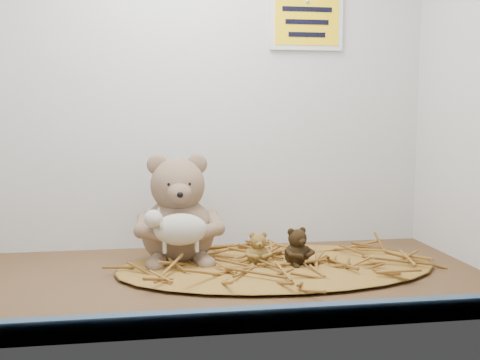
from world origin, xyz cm
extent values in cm
cube|color=#473118|center=(0.00, 0.00, 0.00)|extent=(120.00, 60.00, 0.40)
cube|color=silver|center=(0.00, 30.00, 45.00)|extent=(120.00, 0.40, 90.00)
cube|color=#334561|center=(0.00, -28.80, 1.80)|extent=(119.28, 2.20, 3.60)
ellipsoid|color=brown|center=(17.68, 5.44, 0.66)|extent=(68.38, 39.70, 1.32)
cube|color=yellow|center=(30.00, 29.40, 55.00)|extent=(16.00, 1.20, 11.00)
camera|label=1|loc=(-10.19, -116.39, 33.69)|focal=45.00mm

